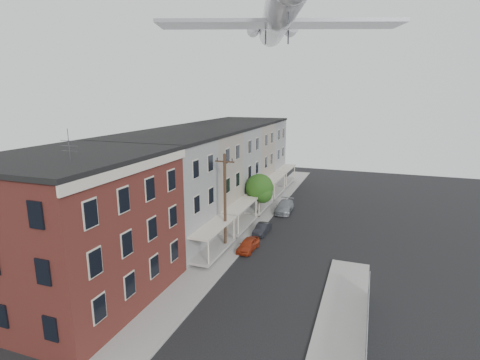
% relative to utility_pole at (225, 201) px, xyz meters
% --- Properties ---
extents(sidewalk_left, '(3.00, 62.00, 0.12)m').
position_rel_utility_pole_xyz_m(sidewalk_left, '(0.10, 6.00, -4.61)').
color(sidewalk_left, gray).
rests_on(sidewalk_left, ground).
extents(curb_left, '(0.15, 62.00, 0.14)m').
position_rel_utility_pole_xyz_m(curb_left, '(1.55, 6.00, -4.60)').
color(curb_left, gray).
rests_on(curb_left, ground).
extents(curb_right, '(0.15, 26.00, 0.14)m').
position_rel_utility_pole_xyz_m(curb_right, '(9.65, -12.00, -4.60)').
color(curb_right, gray).
rests_on(curb_right, ground).
extents(corner_building, '(10.31, 12.30, 12.15)m').
position_rel_utility_pole_xyz_m(corner_building, '(-6.40, -11.00, 0.49)').
color(corner_building, '#391512').
rests_on(corner_building, ground).
extents(row_house_a, '(11.98, 7.00, 10.30)m').
position_rel_utility_pole_xyz_m(row_house_a, '(-6.36, -1.50, 0.45)').
color(row_house_a, slate).
rests_on(row_house_a, ground).
extents(row_house_b, '(11.98, 7.00, 10.30)m').
position_rel_utility_pole_xyz_m(row_house_b, '(-6.36, 5.50, 0.45)').
color(row_house_b, '#716959').
rests_on(row_house_b, ground).
extents(row_house_c, '(11.98, 7.00, 10.30)m').
position_rel_utility_pole_xyz_m(row_house_c, '(-6.36, 12.50, 0.45)').
color(row_house_c, slate).
rests_on(row_house_c, ground).
extents(row_house_d, '(11.98, 7.00, 10.30)m').
position_rel_utility_pole_xyz_m(row_house_d, '(-6.36, 19.50, 0.45)').
color(row_house_d, '#716959').
rests_on(row_house_d, ground).
extents(row_house_e, '(11.98, 7.00, 10.30)m').
position_rel_utility_pole_xyz_m(row_house_e, '(-6.36, 26.50, 0.45)').
color(row_house_e, slate).
rests_on(row_house_e, ground).
extents(utility_pole, '(1.80, 0.26, 9.00)m').
position_rel_utility_pole_xyz_m(utility_pole, '(0.00, 0.00, 0.00)').
color(utility_pole, black).
rests_on(utility_pole, ground).
extents(street_tree, '(3.22, 3.20, 5.20)m').
position_rel_utility_pole_xyz_m(street_tree, '(0.33, 9.92, -1.22)').
color(street_tree, black).
rests_on(street_tree, ground).
extents(car_near, '(1.54, 3.40, 1.13)m').
position_rel_utility_pole_xyz_m(car_near, '(2.00, 0.62, -4.11)').
color(car_near, '#9C2E14').
rests_on(car_near, ground).
extents(car_mid, '(1.25, 3.26, 1.06)m').
position_rel_utility_pole_xyz_m(car_mid, '(2.00, 5.12, -4.14)').
color(car_mid, black).
rests_on(car_mid, ground).
extents(car_far, '(2.08, 4.68, 1.33)m').
position_rel_utility_pole_xyz_m(car_far, '(2.49, 13.04, -4.01)').
color(car_far, gray).
rests_on(car_far, ground).
extents(airplane, '(22.94, 26.25, 7.62)m').
position_rel_utility_pole_xyz_m(airplane, '(2.25, 8.71, 16.83)').
color(airplane, white).
rests_on(airplane, ground).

